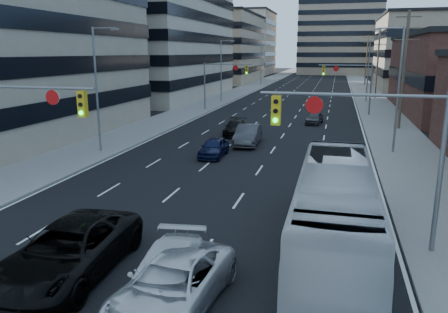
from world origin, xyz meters
TOP-DOWN VIEW (x-y plane):
  - road_surface at (0.00, 130.00)m, footprint 18.00×300.00m
  - sidewalk_left at (-11.50, 130.00)m, footprint 5.00×300.00m
  - sidewalk_right at (11.50, 130.00)m, footprint 5.00×300.00m
  - office_left_mid at (-27.00, 60.00)m, footprint 26.00×34.00m
  - office_left_far at (-24.00, 100.00)m, footprint 20.00×30.00m
  - office_right_far at (25.00, 88.00)m, footprint 22.00×28.00m
  - bg_block_left at (-28.00, 140.00)m, footprint 24.00×24.00m
  - bg_block_right at (32.00, 130.00)m, footprint 22.00×22.00m
  - signal_near_left at (-7.45, 8.00)m, footprint 6.59×0.33m
  - signal_near_right at (7.45, 8.00)m, footprint 6.59×0.33m
  - signal_far_left at (-7.68, 45.00)m, footprint 6.09×0.33m
  - signal_far_right at (7.68, 45.00)m, footprint 6.09×0.33m
  - utility_pole_block at (12.20, 36.00)m, footprint 2.20×0.28m
  - utility_pole_midblock at (12.20, 66.00)m, footprint 2.20×0.28m
  - utility_pole_distant at (12.20, 96.00)m, footprint 2.20×0.28m
  - streetlight_left_near at (-10.34, 20.00)m, footprint 2.03×0.22m
  - streetlight_left_mid at (-10.34, 55.00)m, footprint 2.03×0.22m
  - streetlight_left_far at (-10.34, 90.00)m, footprint 2.03×0.22m
  - streetlight_right_near at (10.34, 25.00)m, footprint 2.03×0.22m
  - streetlight_right_far at (10.34, 60.00)m, footprint 2.03×0.22m
  - black_pickup at (-2.03, 3.32)m, footprint 3.14×6.42m
  - white_van at (1.60, 2.80)m, footprint 2.61×5.15m
  - silver_suv at (2.00, 2.35)m, footprint 2.92×5.51m
  - transit_bus at (6.46, 7.53)m, footprint 2.80×11.75m
  - sedan_blue at (-2.00, 20.88)m, footprint 1.59×3.94m
  - sedan_grey_center at (-0.45, 25.46)m, footprint 1.89×4.97m
  - sedan_black_far at (-2.38, 29.42)m, footprint 2.24×4.67m
  - sedan_grey_right at (4.17, 37.50)m, footprint 1.92×3.77m

SIDE VIEW (x-z plane):
  - road_surface at x=0.00m, z-range 0.00..0.02m
  - sidewalk_left at x=-11.50m, z-range 0.00..0.15m
  - sidewalk_right at x=11.50m, z-range 0.00..0.15m
  - sedan_grey_right at x=4.17m, z-range 0.00..1.23m
  - sedan_black_far at x=-2.38m, z-range 0.00..1.31m
  - sedan_blue at x=-2.00m, z-range 0.00..1.34m
  - white_van at x=1.60m, z-range 0.00..1.43m
  - silver_suv at x=2.00m, z-range 0.00..1.48m
  - sedan_grey_center at x=-0.45m, z-range 0.00..1.62m
  - black_pickup at x=-2.03m, z-range 0.00..1.76m
  - transit_bus at x=6.46m, z-range 0.00..3.27m
  - signal_far_left at x=-7.68m, z-range 1.30..7.30m
  - signal_far_right at x=7.68m, z-range 1.30..7.30m
  - signal_near_left at x=-7.45m, z-range 1.33..7.33m
  - signal_near_right at x=7.45m, z-range 1.33..7.33m
  - streetlight_left_near at x=-10.34m, z-range 0.55..9.55m
  - streetlight_left_mid at x=-10.34m, z-range 0.55..9.55m
  - streetlight_left_far at x=-10.34m, z-range 0.55..9.55m
  - streetlight_right_near at x=10.34m, z-range 0.55..9.55m
  - streetlight_right_far at x=10.34m, z-range 0.55..9.55m
  - utility_pole_block at x=12.20m, z-range 0.28..11.28m
  - utility_pole_midblock at x=12.20m, z-range 0.28..11.28m
  - utility_pole_distant at x=12.20m, z-range 0.28..11.28m
  - bg_block_right at x=32.00m, z-range 0.00..12.00m
  - office_right_far at x=25.00m, z-range 0.00..14.00m
  - office_left_far at x=-24.00m, z-range 0.00..16.00m
  - bg_block_left at x=-28.00m, z-range 0.00..20.00m
  - office_left_mid at x=-27.00m, z-range 0.00..28.00m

